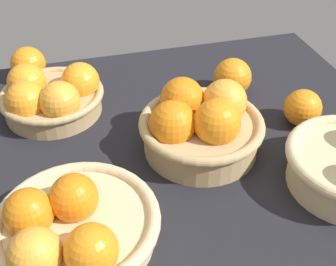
% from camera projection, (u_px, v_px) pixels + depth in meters
% --- Properties ---
extents(market_tray, '(0.84, 0.72, 0.03)m').
position_uv_depth(market_tray, '(184.00, 144.00, 0.83)').
color(market_tray, black).
rests_on(market_tray, ground).
extents(basket_far_right, '(0.24, 0.24, 0.10)m').
position_uv_depth(basket_far_right, '(71.00, 227.00, 0.61)').
color(basket_far_right, '#D3BC8C').
rests_on(basket_far_right, market_tray).
extents(basket_center, '(0.22, 0.22, 0.12)m').
position_uv_depth(basket_center, '(200.00, 124.00, 0.77)').
color(basket_center, tan).
rests_on(basket_center, market_tray).
extents(basket_near_right, '(0.21, 0.21, 0.10)m').
position_uv_depth(basket_near_right, '(51.00, 96.00, 0.86)').
color(basket_near_right, tan).
rests_on(basket_near_right, market_tray).
extents(loose_orange_front_gap, '(0.08, 0.08, 0.08)m').
position_uv_depth(loose_orange_front_gap, '(28.00, 64.00, 0.97)').
color(loose_orange_front_gap, orange).
rests_on(loose_orange_front_gap, market_tray).
extents(loose_orange_back_gap, '(0.08, 0.08, 0.08)m').
position_uv_depth(loose_orange_back_gap, '(233.00, 77.00, 0.92)').
color(loose_orange_back_gap, orange).
rests_on(loose_orange_back_gap, market_tray).
extents(loose_orange_side_gap, '(0.07, 0.07, 0.07)m').
position_uv_depth(loose_orange_side_gap, '(303.00, 108.00, 0.84)').
color(loose_orange_side_gap, orange).
rests_on(loose_orange_side_gap, market_tray).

